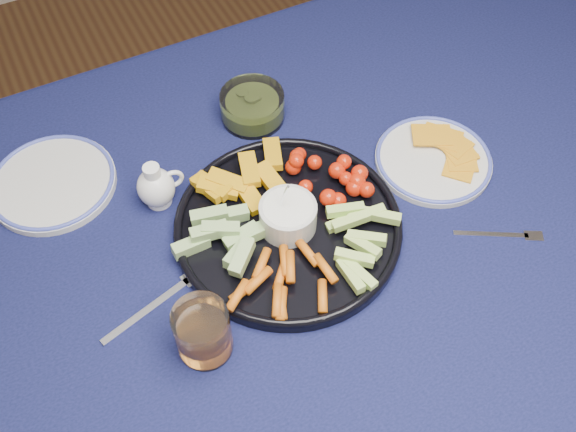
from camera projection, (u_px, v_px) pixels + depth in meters
name	position (u px, v px, depth m)	size (l,w,h in m)	color
dining_table	(318.00, 248.00, 1.14)	(1.67, 1.07, 0.75)	#4C2819
crudite_platter	(287.00, 224.00, 1.04)	(0.37, 0.37, 0.12)	black
creamer_pitcher	(157.00, 187.00, 1.06)	(0.08, 0.06, 0.09)	white
pickle_bowl	(253.00, 107.00, 1.19)	(0.12, 0.12, 0.06)	silver
cheese_plate	(434.00, 158.00, 1.13)	(0.21, 0.21, 0.02)	silver
juice_tumbler	(203.00, 334.00, 0.90)	(0.08, 0.08, 0.09)	silver
fork_left	(164.00, 298.00, 0.98)	(0.19, 0.07, 0.00)	white
fork_right	(506.00, 235.00, 1.05)	(0.13, 0.08, 0.00)	white
side_plate_extra	(53.00, 182.00, 1.10)	(0.22, 0.22, 0.02)	silver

